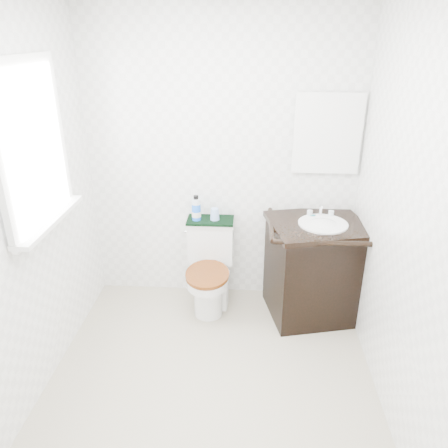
# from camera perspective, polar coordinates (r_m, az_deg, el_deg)

# --- Properties ---
(floor) EXTENTS (2.40, 2.40, 0.00)m
(floor) POSITION_cam_1_polar(r_m,az_deg,el_deg) (3.11, -1.79, -20.45)
(floor) COLOR #B9B095
(floor) RESTS_ON ground
(wall_back) EXTENTS (2.40, 0.00, 2.40)m
(wall_back) POSITION_cam_1_polar(r_m,az_deg,el_deg) (3.56, -0.25, 8.01)
(wall_back) COLOR white
(wall_back) RESTS_ON ground
(wall_front) EXTENTS (2.40, 0.00, 2.40)m
(wall_front) POSITION_cam_1_polar(r_m,az_deg,el_deg) (1.43, -7.14, -19.56)
(wall_front) COLOR white
(wall_front) RESTS_ON ground
(wall_left) EXTENTS (0.00, 2.40, 2.40)m
(wall_left) POSITION_cam_1_polar(r_m,az_deg,el_deg) (2.76, -25.52, 0.77)
(wall_left) COLOR white
(wall_left) RESTS_ON ground
(wall_right) EXTENTS (0.00, 2.40, 2.40)m
(wall_right) POSITION_cam_1_polar(r_m,az_deg,el_deg) (2.57, 23.06, -0.43)
(wall_right) COLOR white
(wall_right) RESTS_ON ground
(window) EXTENTS (0.02, 0.70, 0.90)m
(window) POSITION_cam_1_polar(r_m,az_deg,el_deg) (2.85, -23.94, 9.22)
(window) COLOR white
(window) RESTS_ON wall_left
(mirror) EXTENTS (0.50, 0.02, 0.60)m
(mirror) POSITION_cam_1_polar(r_m,az_deg,el_deg) (3.51, 13.37, 11.38)
(mirror) COLOR silver
(mirror) RESTS_ON wall_back
(toilet) EXTENTS (0.39, 0.61, 0.73)m
(toilet) POSITION_cam_1_polar(r_m,az_deg,el_deg) (3.70, -1.88, -6.13)
(toilet) COLOR white
(toilet) RESTS_ON floor
(vanity) EXTENTS (0.84, 0.76, 0.92)m
(vanity) POSITION_cam_1_polar(r_m,az_deg,el_deg) (3.61, 11.73, -5.49)
(vanity) COLOR black
(vanity) RESTS_ON floor
(trash_bin) EXTENTS (0.22, 0.18, 0.31)m
(trash_bin) POSITION_cam_1_polar(r_m,az_deg,el_deg) (3.75, -1.04, -8.65)
(trash_bin) COLOR white
(trash_bin) RESTS_ON floor
(towel) EXTENTS (0.39, 0.22, 0.02)m
(towel) POSITION_cam_1_polar(r_m,az_deg,el_deg) (3.62, -1.79, 0.50)
(towel) COLOR black
(towel) RESTS_ON toilet
(mouthwash_bottle) EXTENTS (0.07, 0.07, 0.21)m
(mouthwash_bottle) POSITION_cam_1_polar(r_m,az_deg,el_deg) (3.57, -3.65, 2.00)
(mouthwash_bottle) COLOR blue
(mouthwash_bottle) RESTS_ON towel
(cup) EXTENTS (0.08, 0.08, 0.10)m
(cup) POSITION_cam_1_polar(r_m,az_deg,el_deg) (3.59, -1.21, 1.31)
(cup) COLOR #97BCF8
(cup) RESTS_ON towel
(soap_bar) EXTENTS (0.07, 0.05, 0.02)m
(soap_bar) POSITION_cam_1_polar(r_m,az_deg,el_deg) (3.54, 11.44, 1.08)
(soap_bar) COLOR teal
(soap_bar) RESTS_ON vanity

